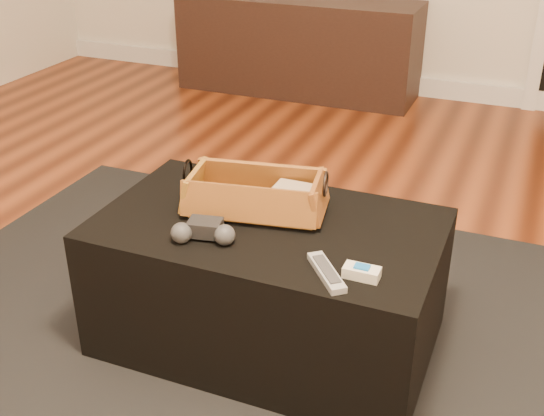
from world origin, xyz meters
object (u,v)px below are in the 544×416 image
at_px(media_cabinet, 298,46).
at_px(ottoman, 268,282).
at_px(cream_gadget, 362,272).
at_px(wicker_basket, 255,196).
at_px(tv_remote, 247,204).
at_px(silver_remote, 326,272).
at_px(game_controller, 204,231).

height_order(media_cabinet, ottoman, media_cabinet).
height_order(media_cabinet, cream_gadget, media_cabinet).
relative_size(media_cabinet, ottoman, 1.53).
bearing_deg(ottoman, media_cabinet, 108.45).
xyz_separation_m(wicker_basket, cream_gadget, (0.39, -0.23, -0.03)).
distance_m(media_cabinet, cream_gadget, 2.91).
bearing_deg(media_cabinet, cream_gadget, -66.48).
bearing_deg(cream_gadget, media_cabinet, 113.52).
height_order(tv_remote, cream_gadget, tv_remote).
xyz_separation_m(tv_remote, cream_gadget, (0.41, -0.21, -0.01)).
bearing_deg(ottoman, tv_remote, 157.53).
bearing_deg(tv_remote, silver_remote, -52.24).
bearing_deg(cream_gadget, tv_remote, 152.53).
relative_size(ottoman, game_controller, 5.30).
height_order(ottoman, wicker_basket, wicker_basket).
height_order(game_controller, cream_gadget, game_controller).
distance_m(media_cabinet, tv_remote, 2.57).
height_order(tv_remote, silver_remote, tv_remote).
relative_size(tv_remote, silver_remote, 1.32).
relative_size(media_cabinet, game_controller, 8.11).
bearing_deg(silver_remote, game_controller, 173.98).
xyz_separation_m(ottoman, silver_remote, (0.25, -0.21, 0.22)).
bearing_deg(game_controller, tv_remote, 78.16).
height_order(wicker_basket, silver_remote, wicker_basket).
bearing_deg(cream_gadget, wicker_basket, 149.36).
xyz_separation_m(ottoman, cream_gadget, (0.33, -0.18, 0.23)).
xyz_separation_m(media_cabinet, tv_remote, (0.75, -2.45, 0.16)).
distance_m(media_cabinet, ottoman, 2.62).
bearing_deg(wicker_basket, tv_remote, -133.05).
xyz_separation_m(media_cabinet, wicker_basket, (0.77, -2.43, 0.18)).
bearing_deg(tv_remote, ottoman, -38.54).
bearing_deg(silver_remote, wicker_basket, 140.12).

